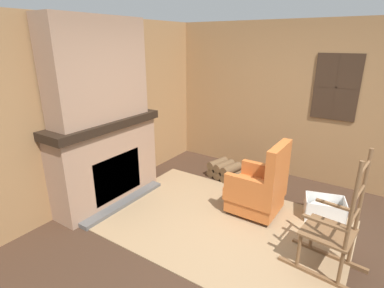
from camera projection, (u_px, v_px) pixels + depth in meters
ground_plane at (240, 251)px, 3.41m from camera, size 14.00×14.00×0.00m
wood_panel_wall_left at (90, 113)px, 4.22m from camera, size 0.06×5.30×2.58m
wood_panel_wall_back at (307, 103)px, 4.85m from camera, size 5.30×0.09×2.58m
fireplace_hearth at (107, 161)px, 4.31m from camera, size 0.65×1.73×1.23m
chimney_breast at (98, 70)px, 3.90m from camera, size 0.38×1.43×1.33m
area_rug at (219, 222)px, 3.92m from camera, size 3.09×2.10×0.01m
armchair at (259, 189)px, 4.03m from camera, size 0.68×0.64×1.04m
rocking_chair at (333, 233)px, 3.00m from camera, size 0.84×0.52×1.32m
firewood_stack at (224, 170)px, 5.18m from camera, size 0.55×0.50×0.29m
laundry_basket at (324, 209)px, 3.97m from camera, size 0.57×0.48×0.29m
oil_lamp_vase at (78, 117)px, 3.82m from camera, size 0.11×0.11×0.28m
storage_case at (114, 112)px, 4.32m from camera, size 0.15×0.22×0.11m
decorative_plate_on_mantel at (93, 110)px, 4.02m from camera, size 0.07×0.29×0.29m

